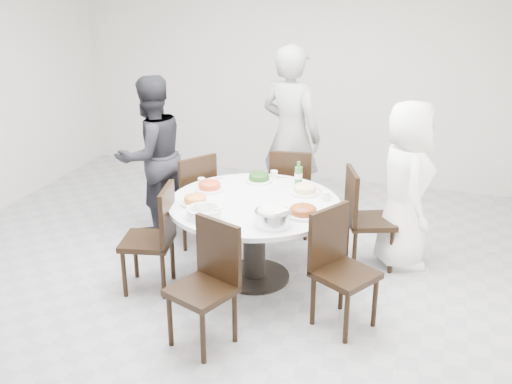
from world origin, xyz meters
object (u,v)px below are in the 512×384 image
(chair_nw, at_px, (189,198))
(chair_s, at_px, (201,288))
(diner_left, at_px, (151,156))
(chair_se, at_px, (346,272))
(soup_bowl, at_px, (204,213))
(beverage_bottle, at_px, (299,174))
(dining_table, at_px, (254,240))
(chair_ne, at_px, (370,219))
(chair_sw, at_px, (147,239))
(rice_bowl, at_px, (273,218))
(diner_middle, at_px, (291,136))
(diner_right, at_px, (406,185))
(chair_n, at_px, (292,190))

(chair_nw, bearing_deg, chair_s, 60.08)
(diner_left, bearing_deg, chair_se, 91.97)
(soup_bowl, relative_size, beverage_bottle, 1.16)
(dining_table, relative_size, chair_ne, 1.58)
(chair_sw, height_order, diner_left, diner_left)
(chair_nw, distance_m, rice_bowl, 1.56)
(chair_nw, bearing_deg, dining_table, 91.32)
(dining_table, bearing_deg, chair_sw, -151.59)
(dining_table, height_order, chair_se, chair_se)
(diner_middle, height_order, rice_bowl, diner_middle)
(diner_right, height_order, soup_bowl, diner_right)
(chair_sw, xyz_separation_m, soup_bowl, (0.55, -0.02, 0.32))
(chair_s, distance_m, diner_right, 2.23)
(chair_nw, relative_size, beverage_bottle, 3.92)
(chair_sw, xyz_separation_m, chair_s, (0.77, -0.63, 0.00))
(chair_ne, height_order, diner_right, diner_right)
(beverage_bottle, bearing_deg, chair_s, -102.02)
(diner_right, bearing_deg, beverage_bottle, 86.05)
(chair_sw, bearing_deg, chair_ne, 107.85)
(dining_table, bearing_deg, diner_left, 152.34)
(dining_table, xyz_separation_m, chair_s, (-0.06, -1.08, 0.10))
(chair_nw, bearing_deg, diner_middle, 169.45)
(diner_right, distance_m, beverage_bottle, 0.99)
(chair_sw, distance_m, diner_right, 2.38)
(chair_s, height_order, soup_bowl, chair_s)
(beverage_bottle, bearing_deg, dining_table, -119.71)
(chair_sw, bearing_deg, chair_n, 137.56)
(chair_sw, distance_m, rice_bowl, 1.17)
(chair_n, bearing_deg, rice_bowl, 90.94)
(chair_nw, xyz_separation_m, diner_middle, (0.83, 0.86, 0.49))
(diner_right, distance_m, soup_bowl, 1.91)
(chair_ne, relative_size, rice_bowl, 3.32)
(chair_sw, bearing_deg, rice_bowl, 78.51)
(chair_ne, relative_size, beverage_bottle, 3.92)
(diner_middle, bearing_deg, rice_bowl, 119.15)
(chair_nw, distance_m, chair_se, 2.07)
(chair_n, xyz_separation_m, diner_right, (1.16, -0.36, 0.31))
(chair_sw, distance_m, chair_s, 0.99)
(diner_right, relative_size, beverage_bottle, 6.50)
(chair_ne, height_order, chair_nw, same)
(chair_sw, height_order, beverage_bottle, beverage_bottle)
(chair_sw, height_order, soup_bowl, chair_sw)
(chair_n, xyz_separation_m, diner_middle, (-0.11, 0.34, 0.49))
(diner_right, distance_m, diner_left, 2.58)
(chair_nw, bearing_deg, chair_ne, 124.09)
(dining_table, height_order, rice_bowl, rice_bowl)
(chair_se, xyz_separation_m, diner_left, (-2.25, 1.22, 0.35))
(chair_se, bearing_deg, diner_left, 92.08)
(chair_se, height_order, beverage_bottle, beverage_bottle)
(dining_table, distance_m, rice_bowl, 0.68)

